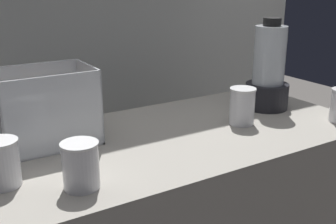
# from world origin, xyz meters

# --- Properties ---
(back_wall_unit) EXTENTS (2.60, 0.24, 2.50)m
(back_wall_unit) POSITION_xyz_m (0.00, 0.77, 1.26)
(back_wall_unit) COLOR silver
(back_wall_unit) RESTS_ON ground_plane
(carrot_display_bin) EXTENTS (0.29, 0.21, 0.24)m
(carrot_display_bin) POSITION_xyz_m (-0.36, 0.14, 0.97)
(carrot_display_bin) COLOR white
(carrot_display_bin) RESTS_ON counter
(blender_pitcher) EXTENTS (0.17, 0.17, 0.35)m
(blender_pitcher) POSITION_xyz_m (0.49, 0.05, 1.04)
(blender_pitcher) COLOR black
(blender_pitcher) RESTS_ON counter
(juice_cup_beet_far_left) EXTENTS (0.09, 0.09, 0.12)m
(juice_cup_beet_far_left) POSITION_xyz_m (-0.53, -0.08, 0.95)
(juice_cup_beet_far_left) COLOR white
(juice_cup_beet_far_left) RESTS_ON counter
(juice_cup_orange_left) EXTENTS (0.09, 0.09, 0.12)m
(juice_cup_orange_left) POSITION_xyz_m (-0.37, -0.19, 0.95)
(juice_cup_orange_left) COLOR white
(juice_cup_orange_left) RESTS_ON counter
(juice_cup_pomegranate_middle) EXTENTS (0.09, 0.09, 0.13)m
(juice_cup_pomegranate_middle) POSITION_xyz_m (0.28, -0.04, 0.96)
(juice_cup_pomegranate_middle) COLOR white
(juice_cup_pomegranate_middle) RESTS_ON counter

